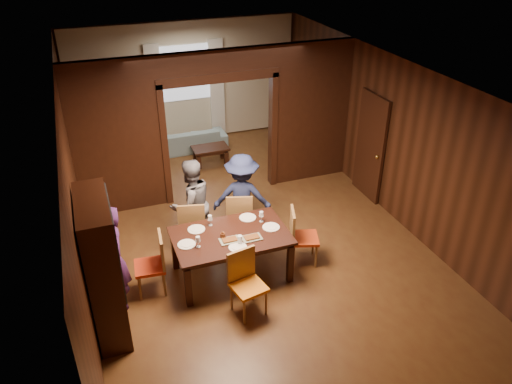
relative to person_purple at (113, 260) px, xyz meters
name	(u,v)px	position (x,y,z in m)	size (l,w,h in m)	color
floor	(248,232)	(2.38, 1.12, -0.81)	(9.00, 9.00, 0.00)	#512B16
ceiling	(247,74)	(2.38, 1.12, 2.09)	(5.50, 9.00, 0.02)	silver
room_walls	(216,118)	(2.38, 3.00, 0.69)	(5.52, 9.01, 2.90)	black
person_purple	(113,260)	(0.00, 0.00, 0.00)	(0.59, 0.39, 1.62)	#401C53
person_grey	(191,204)	(1.39, 1.12, -0.01)	(0.78, 0.61, 1.60)	#5A5A61
person_navy	(242,197)	(2.26, 1.07, -0.02)	(1.02, 0.58, 1.57)	#1D2448
sofa	(189,139)	(2.25, 4.97, -0.56)	(1.75, 0.68, 0.51)	#7C99A2
serving_bowl	(237,226)	(1.90, 0.23, -0.02)	(0.30, 0.30, 0.07)	black
dining_table	(231,255)	(1.75, 0.10, -0.43)	(1.76, 1.09, 0.76)	black
coffee_table	(211,155)	(2.51, 4.06, -0.61)	(0.80, 0.50, 0.40)	black
chair_left	(149,265)	(0.50, 0.15, -0.33)	(0.44, 0.44, 0.97)	red
chair_right	(304,236)	(2.96, 0.03, -0.33)	(0.44, 0.44, 0.97)	#BF3711
chair_far_l	(192,224)	(1.36, 1.00, -0.33)	(0.44, 0.44, 0.97)	orange
chair_far_r	(239,215)	(2.18, 0.98, -0.33)	(0.44, 0.44, 0.97)	orange
chair_near	(248,285)	(1.72, -0.79, -0.33)	(0.44, 0.44, 0.97)	orange
hutch	(103,268)	(-0.15, -0.38, 0.19)	(0.40, 1.20, 2.00)	black
door_right	(370,147)	(5.08, 1.62, 0.24)	(0.06, 0.90, 2.10)	black
window_far	(185,73)	(2.38, 5.56, 0.89)	(1.20, 0.03, 1.30)	silver
curtain_left	(156,95)	(1.63, 5.52, 0.44)	(0.35, 0.06, 2.40)	white
curtain_right	(217,88)	(3.13, 5.52, 0.44)	(0.35, 0.06, 2.40)	white
plate_left	(187,244)	(1.06, 0.07, -0.05)	(0.27, 0.27, 0.01)	silver
plate_far_l	(196,229)	(1.29, 0.41, -0.05)	(0.27, 0.27, 0.01)	silver
plate_far_r	(248,218)	(2.15, 0.46, -0.05)	(0.27, 0.27, 0.01)	white
plate_right	(271,227)	(2.40, 0.07, -0.05)	(0.27, 0.27, 0.01)	white
plate_near	(238,247)	(1.75, -0.25, -0.05)	(0.27, 0.27, 0.01)	silver
platter_a	(230,240)	(1.69, -0.05, -0.03)	(0.30, 0.20, 0.04)	gray
platter_b	(252,237)	(2.02, -0.11, -0.03)	(0.30, 0.20, 0.04)	slate
wineglass_left	(198,242)	(1.21, -0.04, 0.04)	(0.08, 0.08, 0.18)	white
wineglass_far	(210,220)	(1.53, 0.46, 0.04)	(0.08, 0.08, 0.18)	white
wineglass_right	(261,217)	(2.32, 0.28, 0.04)	(0.08, 0.08, 0.18)	silver
tumbler	(240,240)	(1.81, -0.17, 0.02)	(0.07, 0.07, 0.14)	white
condiment_jar	(223,235)	(1.61, 0.05, 0.00)	(0.08, 0.08, 0.11)	#482210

